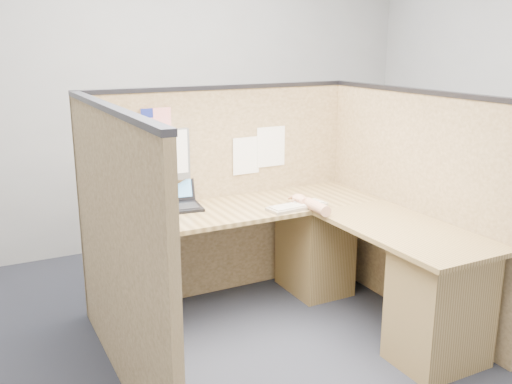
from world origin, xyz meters
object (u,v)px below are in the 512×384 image
l_desk (294,267)px  keyboard (297,206)px  laptop (171,198)px  mouse (298,201)px

l_desk → keyboard: 0.42m
laptop → mouse: bearing=-17.2°
l_desk → mouse: bearing=54.7°
l_desk → laptop: 0.96m
mouse → keyboard: bearing=-127.7°
l_desk → keyboard: keyboard is taller
keyboard → mouse: 0.09m
laptop → mouse: size_ratio=3.40×
keyboard → mouse: size_ratio=3.95×
l_desk → keyboard: size_ratio=4.45×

